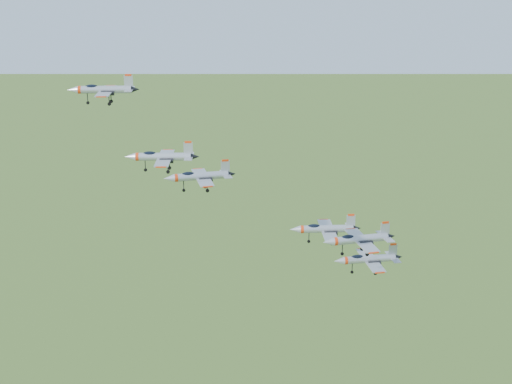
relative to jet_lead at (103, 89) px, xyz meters
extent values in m
cylinder|color=#9DA0A8|center=(0.38, -0.03, -0.03)|extent=(9.58, 2.14, 1.37)
cone|color=#9DA0A8|center=(-5.30, 0.44, -0.03)|extent=(2.01, 1.52, 1.37)
cone|color=black|center=(5.85, -0.48, -0.03)|extent=(1.57, 1.28, 1.17)
ellipsoid|color=black|center=(-1.94, 0.16, 0.48)|extent=(2.39, 1.17, 0.87)
cube|color=#9DA0A8|center=(0.35, -2.99, -0.30)|extent=(2.80, 4.83, 0.15)
cube|color=#9DA0A8|center=(0.83, 2.90, -0.30)|extent=(2.80, 4.83, 0.15)
cube|color=#9DA0A8|center=(4.69, -0.38, 1.39)|extent=(1.59, 0.26, 2.22)
cube|color=red|center=(4.69, -0.38, 2.55)|extent=(1.17, 0.24, 0.37)
cylinder|color=#9DA0A8|center=(10.38, -11.45, -9.66)|extent=(9.50, 2.46, 1.36)
cone|color=#9DA0A8|center=(4.78, -10.78, -9.66)|extent=(2.03, 1.57, 1.36)
cone|color=black|center=(15.78, -12.09, -9.66)|extent=(1.59, 1.32, 1.16)
ellipsoid|color=black|center=(8.10, -11.18, -9.15)|extent=(2.40, 1.24, 0.86)
cube|color=#9DA0A8|center=(10.24, -14.38, -9.92)|extent=(2.93, 4.85, 0.15)
cube|color=#9DA0A8|center=(10.93, -8.56, -9.92)|extent=(2.93, 4.85, 0.15)
cube|color=#9DA0A8|center=(14.64, -11.95, -8.25)|extent=(1.57, 0.31, 2.20)
cube|color=red|center=(14.64, -11.95, -7.10)|extent=(1.16, 0.28, 0.37)
cylinder|color=#9DA0A8|center=(15.99, -28.52, -8.05)|extent=(8.05, 2.03, 1.15)
cone|color=#9DA0A8|center=(11.23, -29.05, -8.05)|extent=(1.71, 1.32, 1.15)
cone|color=black|center=(20.57, -28.01, -8.05)|extent=(1.34, 1.11, 0.98)
ellipsoid|color=black|center=(14.05, -28.74, -7.61)|extent=(2.03, 1.04, 0.73)
cube|color=#9DA0A8|center=(16.44, -30.97, -8.27)|extent=(2.46, 4.10, 0.12)
cube|color=#9DA0A8|center=(15.89, -26.03, -8.27)|extent=(2.46, 4.10, 0.12)
cube|color=#9DA0A8|center=(19.60, -28.12, -6.85)|extent=(1.33, 0.25, 1.86)
cube|color=red|center=(19.60, -28.12, -5.87)|extent=(0.98, 0.23, 0.31)
cylinder|color=#9DA0A8|center=(40.00, -8.03, -25.66)|extent=(9.96, 2.13, 1.43)
cone|color=#9DA0A8|center=(34.09, -7.61, -25.66)|extent=(2.07, 1.57, 1.43)
cone|color=black|center=(45.70, -8.44, -25.66)|extent=(1.62, 1.32, 1.21)
ellipsoid|color=black|center=(37.59, -7.86, -25.12)|extent=(2.48, 1.20, 0.91)
cube|color=#9DA0A8|center=(40.00, -11.11, -25.93)|extent=(2.86, 5.00, 0.15)
cube|color=#9DA0A8|center=(40.44, -4.98, -25.93)|extent=(2.86, 5.00, 0.15)
cube|color=#9DA0A8|center=(44.49, -8.35, -24.17)|extent=(1.65, 0.25, 2.31)
cube|color=red|center=(44.49, -8.35, -22.97)|extent=(1.22, 0.24, 0.38)
cylinder|color=#9DA0A8|center=(42.66, -21.66, -22.26)|extent=(9.58, 2.37, 1.37)
cone|color=#9DA0A8|center=(37.00, -22.27, -22.26)|extent=(2.03, 1.56, 1.37)
cone|color=black|center=(48.11, -21.08, -22.26)|extent=(1.59, 1.32, 1.16)
ellipsoid|color=black|center=(40.36, -21.91, -21.74)|extent=(2.41, 1.23, 0.87)
cube|color=#9DA0A8|center=(43.19, -24.57, -22.52)|extent=(2.90, 4.87, 0.15)
cube|color=#9DA0A8|center=(42.56, -18.70, -22.52)|extent=(2.90, 4.87, 0.15)
cube|color=#9DA0A8|center=(46.96, -21.20, -20.84)|extent=(1.59, 0.29, 2.21)
cube|color=red|center=(46.96, -21.20, -19.68)|extent=(1.17, 0.27, 0.37)
cylinder|color=#9DA0A8|center=(46.14, -15.97, -28.60)|extent=(9.43, 1.68, 1.36)
cone|color=#9DA0A8|center=(40.51, -16.16, -28.60)|extent=(1.92, 1.42, 1.36)
cone|color=black|center=(51.56, -15.78, -28.60)|extent=(1.50, 1.20, 1.15)
ellipsoid|color=black|center=(43.84, -16.04, -28.09)|extent=(2.33, 1.05, 0.86)
cube|color=#9DA0A8|center=(46.45, -18.88, -28.86)|extent=(2.56, 4.67, 0.15)
cube|color=#9DA0A8|center=(46.25, -13.04, -28.86)|extent=(2.56, 4.67, 0.15)
cube|color=#9DA0A8|center=(50.41, -15.82, -27.20)|extent=(1.57, 0.18, 2.19)
cube|color=red|center=(50.41, -15.82, -26.05)|extent=(1.15, 0.19, 0.37)
camera|label=1|loc=(11.55, -129.06, 23.34)|focal=50.00mm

